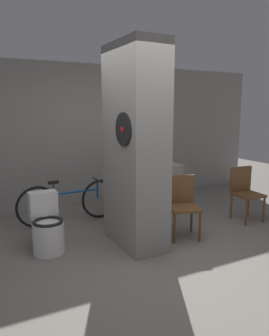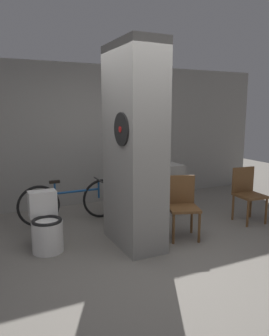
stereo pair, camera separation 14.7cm
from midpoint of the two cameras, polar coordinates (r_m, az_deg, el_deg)
ground_plane at (r=4.11m, az=2.88°, el=-15.54°), size 14.00×14.00×0.00m
wall_back at (r=6.16m, az=-8.76°, el=5.62°), size 8.00×0.09×2.60m
pillar_center at (r=4.21m, az=0.88°, el=3.61°), size 0.53×1.00×2.60m
counter_shelf at (r=5.49m, az=2.82°, el=-4.09°), size 1.26×0.44×0.86m
toilet at (r=4.37m, az=-14.18°, el=-9.86°), size 0.39×0.55×0.73m
chair_near_pillar at (r=4.67m, az=9.20°, el=-6.12°), size 0.52×0.52×0.86m
chair_by_doorway at (r=5.58m, az=19.76°, el=-3.90°), size 0.44×0.44×0.86m
bicycle at (r=5.32m, az=-10.10°, el=-5.71°), size 1.67×0.42×0.70m
bottle_tall at (r=5.33m, az=2.17°, el=1.20°), size 0.08×0.08×0.25m
bottle_short at (r=5.34m, az=0.73°, el=0.90°), size 0.08×0.08×0.17m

